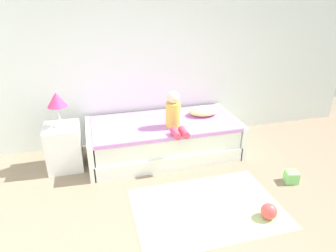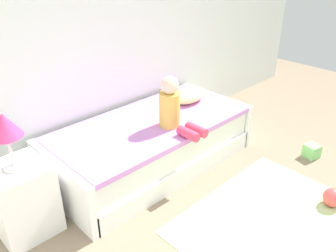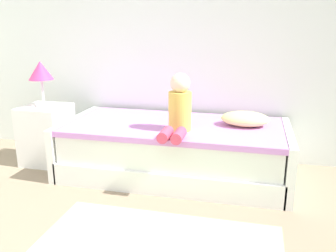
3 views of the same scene
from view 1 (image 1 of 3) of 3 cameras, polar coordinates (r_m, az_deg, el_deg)
name	(u,v)px [view 1 (image 1 of 3)]	position (r m, az deg, el deg)	size (l,w,h in m)	color
wall_rear	(138,47)	(4.41, -5.69, 14.93)	(7.20, 0.10, 2.90)	silver
bed	(163,138)	(4.26, -0.88, -2.40)	(2.11, 1.00, 0.50)	white
nightstand	(64,147)	(4.15, -19.30, -3.83)	(0.44, 0.44, 0.60)	white
table_lamp	(57,101)	(3.90, -20.57, 4.46)	(0.24, 0.24, 0.45)	silver
child_figure	(174,114)	(3.89, 1.19, 2.35)	(0.20, 0.51, 0.50)	gold
pillow	(204,111)	(4.40, 6.87, 2.88)	(0.44, 0.30, 0.13)	#F2E58C
toy_ball	(269,211)	(3.37, 18.79, -15.22)	(0.17, 0.17, 0.17)	#E54C4C
area_rug	(207,208)	(3.40, 7.51, -15.32)	(1.60, 1.10, 0.01)	#B2D189
toy_block	(291,177)	(4.03, 22.59, -8.99)	(0.14, 0.14, 0.14)	#7FD872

